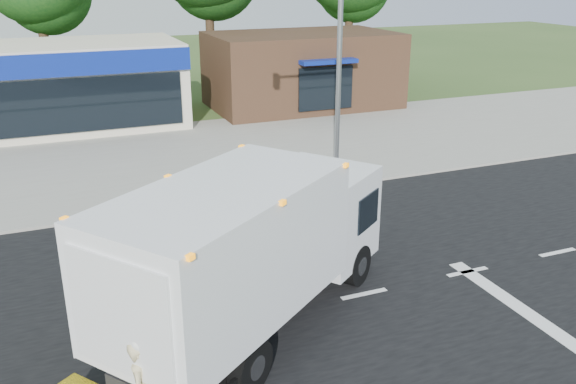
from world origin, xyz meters
name	(u,v)px	position (x,y,z in m)	size (l,w,h in m)	color
ground	(364,294)	(0.00, 0.00, 0.00)	(120.00, 120.00, 0.00)	#385123
road_asphalt	(364,294)	(0.00, 0.00, 0.00)	(60.00, 14.00, 0.02)	black
sidewalk	(252,185)	(0.00, 8.20, 0.06)	(60.00, 2.40, 0.12)	gray
parking_apron	(209,145)	(0.00, 14.00, 0.01)	(60.00, 9.00, 0.02)	gray
lane_markings	(445,310)	(1.35, -1.35, 0.02)	(55.20, 7.00, 0.01)	silver
ems_box_truck	(251,244)	(-2.95, -0.42, 2.04)	(7.87, 6.74, 3.54)	black
brown_storefront	(302,70)	(7.00, 19.98, 2.00)	(10.00, 6.70, 4.00)	#382316
traffic_signal_pole	(322,44)	(2.35, 7.60, 4.92)	(3.51, 0.25, 8.00)	gray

